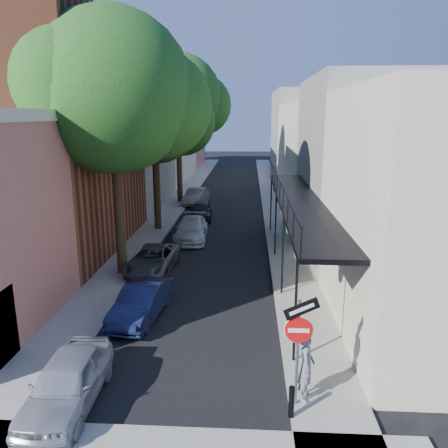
# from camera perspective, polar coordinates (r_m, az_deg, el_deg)

# --- Properties ---
(ground) EXTENTS (160.00, 160.00, 0.00)m
(ground) POSITION_cam_1_polar(r_m,az_deg,el_deg) (11.28, -8.04, -25.14)
(ground) COLOR black
(ground) RESTS_ON ground
(road_surface) EXTENTS (6.00, 64.00, 0.01)m
(road_surface) POSITION_cam_1_polar(r_m,az_deg,el_deg) (39.24, 0.44, 3.63)
(road_surface) COLOR black
(road_surface) RESTS_ON ground
(sidewalk_left) EXTENTS (2.00, 64.00, 0.12)m
(sidewalk_left) POSITION_cam_1_polar(r_m,az_deg,el_deg) (39.63, -5.35, 3.76)
(sidewalk_left) COLOR gray
(sidewalk_left) RESTS_ON ground
(sidewalk_right) EXTENTS (2.00, 64.00, 0.12)m
(sidewalk_right) POSITION_cam_1_polar(r_m,az_deg,el_deg) (39.24, 6.30, 3.63)
(sidewalk_right) COLOR gray
(sidewalk_right) RESTS_ON ground
(buildings_left) EXTENTS (10.10, 59.10, 12.00)m
(buildings_left) POSITION_cam_1_polar(r_m,az_deg,el_deg) (39.02, -13.65, 10.49)
(buildings_left) COLOR #C07462
(buildings_left) RESTS_ON ground
(buildings_right) EXTENTS (9.80, 55.00, 10.00)m
(buildings_right) POSITION_cam_1_polar(r_m,az_deg,el_deg) (38.78, 14.01, 9.69)
(buildings_right) COLOR beige
(buildings_right) RESTS_ON ground
(sign_post) EXTENTS (0.89, 0.17, 2.99)m
(sign_post) POSITION_cam_1_polar(r_m,az_deg,el_deg) (10.86, 9.73, -14.00)
(sign_post) COLOR #595B60
(sign_post) RESTS_ON ground
(bollard) EXTENTS (0.14, 0.14, 0.80)m
(bollard) POSITION_cam_1_polar(r_m,az_deg,el_deg) (11.24, 8.80, -21.98)
(bollard) COLOR black
(bollard) RESTS_ON sidewalk_right
(oak_near) EXTENTS (7.48, 6.80, 11.42)m
(oak_near) POSITION_cam_1_polar(r_m,az_deg,el_deg) (19.55, -12.91, 15.99)
(oak_near) COLOR black
(oak_near) RESTS_ON ground
(oak_mid) EXTENTS (6.60, 6.00, 10.20)m
(oak_mid) POSITION_cam_1_polar(r_m,az_deg,el_deg) (27.31, -8.22, 13.82)
(oak_mid) COLOR black
(oak_mid) RESTS_ON ground
(oak_far) EXTENTS (7.70, 7.00, 11.90)m
(oak_far) POSITION_cam_1_polar(r_m,az_deg,el_deg) (36.22, -5.28, 15.83)
(oak_far) COLOR black
(oak_far) RESTS_ON ground
(parked_car_a) EXTENTS (1.61, 3.81, 1.28)m
(parked_car_a) POSITION_cam_1_polar(r_m,az_deg,el_deg) (12.19, -19.81, -18.88)
(parked_car_a) COLOR #9499A4
(parked_car_a) RESTS_ON ground
(parked_car_b) EXTENTS (1.74, 3.86, 1.23)m
(parked_car_b) POSITION_cam_1_polar(r_m,az_deg,el_deg) (16.10, -10.75, -9.99)
(parked_car_b) COLOR #141B3E
(parked_car_b) RESTS_ON ground
(parked_car_c) EXTENTS (2.21, 4.26, 1.15)m
(parked_car_c) POSITION_cam_1_polar(r_m,az_deg,el_deg) (20.63, -9.26, -4.59)
(parked_car_c) COLOR #4C4E52
(parked_car_c) RESTS_ON ground
(parked_car_d) EXTENTS (1.98, 4.47, 1.28)m
(parked_car_d) POSITION_cam_1_polar(r_m,az_deg,el_deg) (25.52, -4.29, -0.66)
(parked_car_d) COLOR silver
(parked_car_d) RESTS_ON ground
(parked_car_e) EXTENTS (1.73, 3.84, 1.28)m
(parked_car_e) POSITION_cam_1_polar(r_m,az_deg,el_deg) (30.44, -3.04, 1.77)
(parked_car_e) COLOR black
(parked_car_e) RESTS_ON ground
(parked_car_f) EXTENTS (1.89, 4.11, 1.31)m
(parked_car_f) POSITION_cam_1_polar(r_m,az_deg,el_deg) (35.69, -3.69, 3.61)
(parked_car_f) COLOR gray
(parked_car_f) RESTS_ON ground
(pedestrian) EXTENTS (0.51, 0.71, 1.83)m
(pedestrian) POSITION_cam_1_polar(r_m,az_deg,el_deg) (11.60, 10.62, -17.76)
(pedestrian) COLOR gray
(pedestrian) RESTS_ON sidewalk_right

